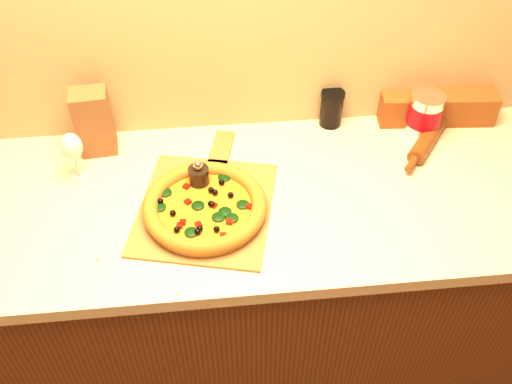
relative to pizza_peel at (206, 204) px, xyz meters
name	(u,v)px	position (x,y,z in m)	size (l,w,h in m)	color
cabinet	(231,294)	(0.05, 0.03, -0.47)	(2.80, 0.65, 0.86)	#47200F
countertop	(226,202)	(0.05, 0.03, -0.02)	(2.84, 0.68, 0.04)	#BDAA93
pizza_peel	(206,204)	(0.00, 0.00, 0.00)	(0.44, 0.57, 0.01)	brown
pizza	(205,207)	(0.00, -0.04, 0.03)	(0.34, 0.34, 0.05)	#B06D2C
bottle_cap	(139,246)	(-0.18, -0.13, 0.00)	(0.03, 0.03, 0.01)	black
pepper_grinder	(199,179)	(-0.02, 0.06, 0.04)	(0.06, 0.06, 0.11)	black
rolling_pin	(430,135)	(0.70, 0.20, 0.02)	(0.24, 0.31, 0.05)	#562C0E
coffee_canister	(425,115)	(0.69, 0.25, 0.07)	(0.11, 0.11, 0.14)	silver
bread_bag	(436,104)	(0.75, 0.33, 0.05)	(0.37, 0.12, 0.10)	brown
wine_glass	(72,147)	(-0.36, 0.16, 0.10)	(0.06, 0.06, 0.15)	silver
paper_bag	(94,122)	(-0.31, 0.27, 0.10)	(0.10, 0.08, 0.21)	brown
dark_jar	(332,108)	(0.41, 0.33, 0.06)	(0.07, 0.07, 0.12)	black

